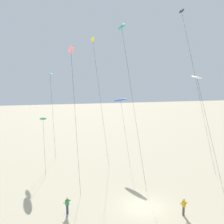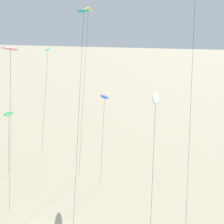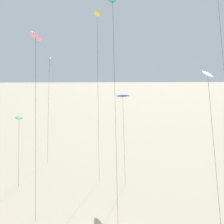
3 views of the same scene
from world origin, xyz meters
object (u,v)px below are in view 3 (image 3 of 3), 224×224
Objects in this scene: kite_teal at (113,2)px; kite_green at (19,118)px; kite_white at (208,76)px; kite_yellow at (97,16)px; kite_blue at (123,96)px; kite_cyan at (49,60)px; kite_pink at (36,38)px.

kite_teal reaches higher than kite_green.
kite_green is at bearing 155.54° from kite_white.
kite_yellow is 12.14m from kite_blue.
kite_teal reaches higher than kite_cyan.
kite_teal is (7.42, 2.20, 3.65)m from kite_pink.
kite_white is 21.39m from kite_green.
kite_yellow reaches higher than kite_cyan.
kite_yellow is at bearing 40.92° from kite_green.
kite_blue is 1.27× the size of kite_green.
kite_white is at bearing -15.35° from kite_pink.
kite_blue is at bearing 36.12° from kite_pink.
kite_cyan is 1.07× the size of kite_white.
kite_yellow is at bearing 119.25° from kite_blue.
kite_blue reaches higher than kite_green.
kite_white is at bearing -39.08° from kite_teal.
kite_cyan reaches higher than kite_blue.
kite_white is (9.78, -16.38, -6.89)m from kite_yellow.
kite_cyan is at bearing 125.05° from kite_teal.
kite_pink is at bearing -114.38° from kite_yellow.
kite_pink is 0.83× the size of kite_teal.
kite_teal is 17.18m from kite_cyan.
kite_green is at bearing -139.08° from kite_yellow.
kite_white reaches higher than kite_blue.
kite_white is (7.89, -6.40, -7.04)m from kite_teal.
kite_cyan is (-9.24, 13.17, -6.03)m from kite_teal.
kite_green is (-1.68, -11.02, -6.55)m from kite_cyan.
kite_cyan is 12.93m from kite_green.
kite_teal reaches higher than kite_pink.
kite_yellow is at bearing 100.77° from kite_teal.
kite_pink is 10.53m from kite_green.
kite_pink reaches higher than kite_white.
kite_pink is at bearing -143.88° from kite_blue.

